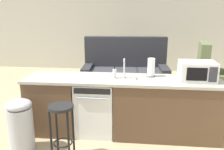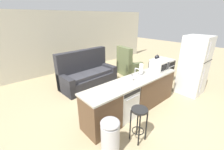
# 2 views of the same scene
# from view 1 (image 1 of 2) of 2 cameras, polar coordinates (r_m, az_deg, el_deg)

# --- Properties ---
(ground_plane) EXTENTS (24.00, 24.00, 0.00)m
(ground_plane) POSITION_cam_1_polar(r_m,az_deg,el_deg) (3.91, -0.08, -13.51)
(ground_plane) COLOR tan
(wall_back) EXTENTS (10.00, 0.06, 2.60)m
(wall_back) POSITION_cam_1_polar(r_m,az_deg,el_deg) (7.63, 5.55, 10.81)
(wall_back) COLOR beige
(wall_back) RESTS_ON ground_plane
(kitchen_counter) EXTENTS (2.94, 0.66, 0.90)m
(kitchen_counter) POSITION_cam_1_polar(r_m,az_deg,el_deg) (3.71, 3.63, -7.98)
(kitchen_counter) COLOR brown
(kitchen_counter) RESTS_ON ground_plane
(dishwasher) EXTENTS (0.58, 0.61, 0.84)m
(dishwasher) POSITION_cam_1_polar(r_m,az_deg,el_deg) (3.76, -3.92, -7.66)
(dishwasher) COLOR white
(dishwasher) RESTS_ON ground_plane
(microwave) EXTENTS (0.50, 0.37, 0.28)m
(microwave) POSITION_cam_1_polar(r_m,az_deg,el_deg) (3.62, 19.79, 0.89)
(microwave) COLOR white
(microwave) RESTS_ON kitchen_counter
(sink_faucet) EXTENTS (0.07, 0.18, 0.30)m
(sink_faucet) POSITION_cam_1_polar(r_m,az_deg,el_deg) (3.53, 2.94, 1.30)
(sink_faucet) COLOR silver
(sink_faucet) RESTS_ON kitchen_counter
(paper_towel_roll) EXTENTS (0.14, 0.14, 0.28)m
(paper_towel_roll) POSITION_cam_1_polar(r_m,az_deg,el_deg) (3.67, 9.40, 1.75)
(paper_towel_roll) COLOR #4C4C51
(paper_towel_roll) RESTS_ON kitchen_counter
(soap_bottle) EXTENTS (0.06, 0.06, 0.18)m
(soap_bottle) POSITION_cam_1_polar(r_m,az_deg,el_deg) (3.55, 0.63, 0.41)
(soap_bottle) COLOR silver
(soap_bottle) RESTS_ON kitchen_counter
(bar_stool) EXTENTS (0.32, 0.32, 0.74)m
(bar_stool) POSITION_cam_1_polar(r_m,az_deg,el_deg) (3.12, -12.02, -10.67)
(bar_stool) COLOR black
(bar_stool) RESTS_ON ground_plane
(trash_bin) EXTENTS (0.35, 0.35, 0.74)m
(trash_bin) POSITION_cam_1_polar(r_m,az_deg,el_deg) (3.53, -21.16, -11.08)
(trash_bin) COLOR #B7B7BC
(trash_bin) RESTS_ON ground_plane
(couch) EXTENTS (2.05, 1.01, 1.27)m
(couch) POSITION_cam_1_polar(r_m,az_deg,el_deg) (5.79, 3.20, 0.34)
(couch) COLOR #2D2D33
(couch) RESTS_ON ground_plane
(armchair) EXTENTS (0.93, 0.97, 1.20)m
(armchair) POSITION_cam_1_polar(r_m,az_deg,el_deg) (5.87, 22.61, -1.07)
(armchair) COLOR #667047
(armchair) RESTS_ON ground_plane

